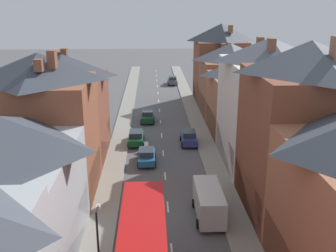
# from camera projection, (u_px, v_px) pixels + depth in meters

# --- Properties ---
(pavement_left) EXTENTS (2.20, 104.00, 0.14)m
(pavement_left) POSITION_uv_depth(u_px,v_px,m) (122.00, 131.00, 51.10)
(pavement_left) COLOR gray
(pavement_left) RESTS_ON ground
(pavement_right) EXTENTS (2.20, 104.00, 0.14)m
(pavement_right) POSITION_uv_depth(u_px,v_px,m) (200.00, 129.00, 51.53)
(pavement_right) COLOR gray
(pavement_right) RESTS_ON ground
(centre_line_dashes) EXTENTS (0.14, 97.80, 0.01)m
(centre_line_dashes) POSITION_uv_depth(u_px,v_px,m) (162.00, 135.00, 49.43)
(centre_line_dashes) COLOR silver
(centre_line_dashes) RESTS_ON ground
(terrace_row_left) EXTENTS (8.00, 46.71, 13.59)m
(terrace_row_left) POSITION_uv_depth(u_px,v_px,m) (1.00, 188.00, 23.14)
(terrace_row_left) COLOR brown
(terrace_row_left) RESTS_ON ground
(terrace_row_right) EXTENTS (8.00, 70.91, 14.16)m
(terrace_row_right) POSITION_uv_depth(u_px,v_px,m) (282.00, 122.00, 34.41)
(terrace_row_right) COLOR #935138
(terrace_row_right) RESTS_ON ground
(car_near_blue) EXTENTS (1.90, 4.07, 1.65)m
(car_near_blue) POSITION_uv_depth(u_px,v_px,m) (136.00, 137.00, 46.31)
(car_near_blue) COLOR #144728
(car_near_blue) RESTS_ON ground
(car_parked_right_a) EXTENTS (1.90, 3.92, 1.58)m
(car_parked_right_a) POSITION_uv_depth(u_px,v_px,m) (147.00, 156.00, 40.83)
(car_parked_right_a) COLOR #236093
(car_parked_right_a) RESTS_ON ground
(car_mid_black) EXTENTS (1.90, 4.03, 1.68)m
(car_mid_black) POSITION_uv_depth(u_px,v_px,m) (148.00, 116.00, 54.82)
(car_mid_black) COLOR #144728
(car_mid_black) RESTS_ON ground
(car_parked_left_b) EXTENTS (1.90, 3.83, 1.67)m
(car_parked_left_b) POSITION_uv_depth(u_px,v_px,m) (172.00, 80.00, 79.38)
(car_parked_left_b) COLOR #4C515B
(car_parked_left_b) RESTS_ON ground
(car_mid_white) EXTENTS (1.90, 3.91, 1.71)m
(car_mid_white) POSITION_uv_depth(u_px,v_px,m) (189.00, 137.00, 46.17)
(car_mid_white) COLOR navy
(car_mid_white) RESTS_ON ground
(delivery_van) EXTENTS (2.20, 5.20, 2.41)m
(delivery_van) POSITION_uv_depth(u_px,v_px,m) (209.00, 202.00, 30.43)
(delivery_van) COLOR silver
(delivery_van) RESTS_ON ground
(street_lamp) EXTENTS (0.20, 1.12, 5.50)m
(street_lamp) POSITION_uv_depth(u_px,v_px,m) (99.00, 247.00, 21.59)
(street_lamp) COLOR black
(street_lamp) RESTS_ON ground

